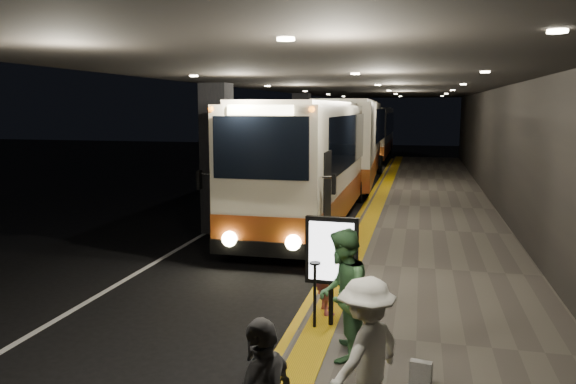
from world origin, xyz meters
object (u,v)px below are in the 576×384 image
at_px(passenger_boarding, 327,265).
at_px(coach_second, 350,145).
at_px(coach_main, 312,167).
at_px(coach_third, 373,135).
at_px(passenger_waiting_green, 342,294).
at_px(stanchion_post, 315,296).
at_px(info_sign, 332,253).
at_px(bag_polka, 421,374).
at_px(passenger_waiting_white, 366,354).

bearing_deg(passenger_boarding, coach_second, -16.80).
xyz_separation_m(coach_main, coach_third, (-0.03, 23.59, -0.08)).
distance_m(coach_main, passenger_waiting_green, 10.49).
distance_m(coach_third, stanchion_post, 32.86).
bearing_deg(info_sign, coach_second, 98.92).
bearing_deg(info_sign, bag_polka, -47.97).
relative_size(passenger_boarding, passenger_waiting_white, 0.98).
distance_m(coach_main, info_sign, 9.29).
relative_size(coach_main, info_sign, 6.67).
height_order(coach_third, stanchion_post, coach_third).
bearing_deg(passenger_waiting_green, passenger_waiting_white, 16.79).
distance_m(passenger_boarding, passenger_waiting_white, 3.56).
bearing_deg(coach_main, coach_second, 89.67).
bearing_deg(info_sign, coach_third, 96.33).
xyz_separation_m(bag_polka, stanchion_post, (-1.69, 1.60, 0.37)).
height_order(coach_main, passenger_waiting_white, coach_main).
relative_size(info_sign, stanchion_post, 1.68).
bearing_deg(coach_third, info_sign, -86.56).
distance_m(passenger_waiting_green, bag_polka, 1.48).
relative_size(coach_third, stanchion_post, 10.58).
distance_m(coach_main, passenger_boarding, 8.73).
bearing_deg(coach_third, passenger_waiting_white, -85.52).
relative_size(passenger_waiting_green, bag_polka, 5.54).
xyz_separation_m(coach_main, coach_second, (0.00, 9.82, 0.08)).
bearing_deg(bag_polka, passenger_waiting_white, -119.28).
relative_size(bag_polka, stanchion_post, 0.31).
distance_m(coach_main, passenger_waiting_white, 12.27).
distance_m(coach_third, bag_polka, 34.60).
distance_m(coach_second, coach_third, 13.77).
bearing_deg(coach_main, passenger_waiting_green, -76.97).
xyz_separation_m(passenger_waiting_green, info_sign, (-0.34, 1.14, 0.29)).
relative_size(coach_second, passenger_waiting_white, 7.27).
height_order(passenger_waiting_white, stanchion_post, passenger_waiting_white).
bearing_deg(passenger_boarding, passenger_waiting_green, 173.40).
bearing_deg(passenger_waiting_white, info_sign, -133.38).
xyz_separation_m(info_sign, stanchion_post, (-0.24, -0.16, -0.69)).
bearing_deg(stanchion_post, info_sign, 33.56).
relative_size(coach_second, stanchion_post, 11.62).
xyz_separation_m(coach_second, passenger_waiting_white, (2.91, -21.71, -0.87)).
bearing_deg(passenger_waiting_green, passenger_boarding, -163.17).
distance_m(coach_third, info_sign, 32.70).
distance_m(passenger_waiting_white, stanchion_post, 2.92).
distance_m(bag_polka, info_sign, 2.51).
relative_size(coach_second, info_sign, 6.93).
height_order(coach_third, info_sign, coach_third).
height_order(coach_main, passenger_waiting_green, coach_main).
xyz_separation_m(passenger_boarding, stanchion_post, (-0.08, -0.73, -0.31)).
distance_m(passenger_boarding, passenger_waiting_green, 1.78).
xyz_separation_m(passenger_boarding, passenger_waiting_white, (0.99, -3.42, 0.02)).
bearing_deg(bag_polka, passenger_waiting_green, 150.82).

